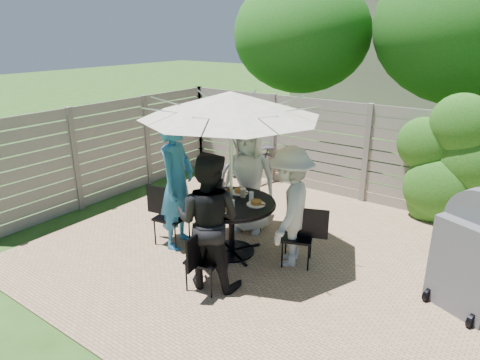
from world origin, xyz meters
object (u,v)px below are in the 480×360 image
Objects in this scene: plate_left at (207,197)px; plate_right at (256,203)px; chair_right at (298,247)px; chair_left at (171,227)px; bicycle at (259,161)px; person_right at (290,207)px; glass_front at (232,205)px; glass_back at (230,190)px; glass_right at (251,197)px; umbrella at (231,105)px; bbq_grill at (473,256)px; person_front at (208,221)px; person_back at (249,179)px; person_left at (177,184)px; plate_back at (240,191)px; plate_front at (222,210)px; syrup_jug at (228,195)px; coffee_cup at (243,193)px; chair_front at (205,271)px; chair_back at (251,210)px; patio_table at (231,218)px.

plate_left is 0.72m from plate_right.
plate_left is (-1.26, -0.39, 0.58)m from chair_right.
chair_left is 2.96m from bicycle.
chair_right is 0.51× the size of person_right.
glass_back is at bearing 129.30° from glass_front.
glass_right is (-0.58, -0.07, 0.04)m from person_right.
bbq_grill is at bearing 10.82° from umbrella.
person_back is at bearing -90.00° from person_front.
plate_back is (0.69, 0.59, -0.14)m from person_left.
syrup_jug reaches higher than plate_front.
bbq_grill reaches higher than coffee_cup.
plate_left and plate_right have the same top height.
coffee_cup is at bearing -149.74° from bbq_grill.
bicycle is (-1.62, 2.53, -0.30)m from plate_right.
glass_back is (-0.97, -0.03, 0.04)m from person_right.
plate_back is at bearing 28.30° from chair_left.
person_right is at bearing 17.30° from umbrella.
person_right is (0.51, 1.17, 0.58)m from chair_front.
chair_right is 0.42× the size of bicycle.
plate_back is at bearing -66.55° from person_left.
plate_front is at bearing -27.70° from plate_left.
person_right reaches higher than syrup_jug.
chair_back is 1.13× the size of chair_right.
person_front is at bearing -4.54° from chair_back.
chair_back reaches higher than patio_table.
person_back is at bearing 107.30° from umbrella.
glass_back is at bearing -149.75° from bbq_grill.
person_front is 0.58m from glass_front.
bicycle is (-1.39, 2.98, -0.30)m from plate_front.
bicycle is 1.37× the size of bbq_grill.
syrup_jug is (0.22, -0.89, 0.60)m from chair_back.
coffee_cup is at bearing 19.51° from chair_left.
glass_right is (0.51, -0.74, 0.59)m from chair_back.
person_left is 7.47× the size of plate_back.
person_left reaches higher than syrup_jug.
person_front is 6.71× the size of plate_back.
person_right reaches higher than plate_front.
bicycle is (-1.21, 2.61, -0.36)m from syrup_jug.
coffee_cup is (-0.25, 1.16, 0.61)m from chair_front.
chair_right is 2.11m from bbq_grill.
person_right is 3.18m from bicycle.
plate_front is at bearing -82.49° from coffee_cup.
person_front is 0.47m from plate_front.
umbrella is 3.37m from bbq_grill.
chair_left is at bearing -162.83° from umbrella.
person_back is 12.37× the size of glass_right.
person_right is 0.89m from syrup_jug.
person_back is (0.04, -0.13, 0.58)m from chair_back.
glass_front is (0.42, -1.01, 0.01)m from person_back.
person_front is at bearing -72.70° from patio_table.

